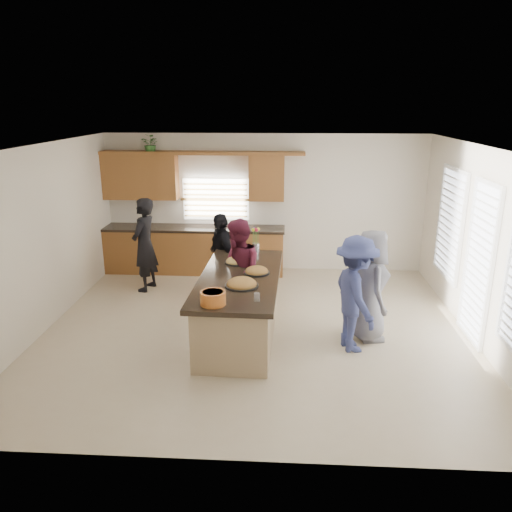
# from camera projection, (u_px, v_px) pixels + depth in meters

# --- Properties ---
(floor) EXTENTS (6.50, 6.50, 0.00)m
(floor) POSITION_uv_depth(u_px,v_px,m) (256.00, 329.00, 7.79)
(floor) COLOR beige
(floor) RESTS_ON ground
(room_shell) EXTENTS (6.52, 6.02, 2.81)m
(room_shell) POSITION_uv_depth(u_px,v_px,m) (256.00, 209.00, 7.23)
(room_shell) COLOR silver
(room_shell) RESTS_ON ground
(back_cabinetry) EXTENTS (4.08, 0.66, 2.46)m
(back_cabinetry) POSITION_uv_depth(u_px,v_px,m) (192.00, 228.00, 10.21)
(back_cabinetry) COLOR brown
(back_cabinetry) RESTS_ON ground
(right_wall_glazing) EXTENTS (0.06, 4.00, 2.25)m
(right_wall_glazing) POSITION_uv_depth(u_px,v_px,m) (481.00, 253.00, 7.08)
(right_wall_glazing) COLOR white
(right_wall_glazing) RESTS_ON ground
(island) EXTENTS (1.23, 2.73, 0.95)m
(island) POSITION_uv_depth(u_px,v_px,m) (240.00, 307.00, 7.48)
(island) COLOR tan
(island) RESTS_ON ground
(platter_front) EXTENTS (0.47, 0.47, 0.19)m
(platter_front) POSITION_uv_depth(u_px,v_px,m) (242.00, 284.00, 6.90)
(platter_front) COLOR black
(platter_front) RESTS_ON island
(platter_mid) EXTENTS (0.38, 0.38, 0.16)m
(platter_mid) POSITION_uv_depth(u_px,v_px,m) (257.00, 272.00, 7.42)
(platter_mid) COLOR black
(platter_mid) RESTS_ON island
(platter_back) EXTENTS (0.38, 0.38, 0.15)m
(platter_back) POSITION_uv_depth(u_px,v_px,m) (237.00, 261.00, 7.89)
(platter_back) COLOR black
(platter_back) RESTS_ON island
(salad_bowl) EXTENTS (0.32, 0.32, 0.17)m
(salad_bowl) POSITION_uv_depth(u_px,v_px,m) (213.00, 297.00, 6.26)
(salad_bowl) COLOR orange
(salad_bowl) RESTS_ON island
(clear_cup) EXTENTS (0.08, 0.08, 0.11)m
(clear_cup) POSITION_uv_depth(u_px,v_px,m) (257.00, 297.00, 6.38)
(clear_cup) COLOR white
(clear_cup) RESTS_ON island
(plate_stack) EXTENTS (0.21, 0.21, 0.05)m
(plate_stack) POSITION_uv_depth(u_px,v_px,m) (248.00, 258.00, 8.06)
(plate_stack) COLOR #CA9BE1
(plate_stack) RESTS_ON island
(flower_vase) EXTENTS (0.14, 0.14, 0.42)m
(flower_vase) POSITION_uv_depth(u_px,v_px,m) (256.00, 239.00, 8.44)
(flower_vase) COLOR silver
(flower_vase) RESTS_ON island
(potted_plant) EXTENTS (0.44, 0.41, 0.39)m
(potted_plant) POSITION_uv_depth(u_px,v_px,m) (151.00, 144.00, 9.84)
(potted_plant) COLOR #39722D
(potted_plant) RESTS_ON back_cabinetry
(woman_left_back) EXTENTS (0.54, 0.71, 1.74)m
(woman_left_back) POSITION_uv_depth(u_px,v_px,m) (145.00, 245.00, 9.18)
(woman_left_back) COLOR black
(woman_left_back) RESTS_ON ground
(woman_left_mid) EXTENTS (0.85, 0.97, 1.69)m
(woman_left_mid) POSITION_uv_depth(u_px,v_px,m) (238.00, 272.00, 7.79)
(woman_left_mid) COLOR maroon
(woman_left_mid) RESTS_ON ground
(woman_left_front) EXTENTS (0.77, 0.98, 1.56)m
(woman_left_front) POSITION_uv_depth(u_px,v_px,m) (221.00, 257.00, 8.80)
(woman_left_front) COLOR black
(woman_left_front) RESTS_ON ground
(woman_right_back) EXTENTS (0.86, 1.19, 1.67)m
(woman_right_back) POSITION_uv_depth(u_px,v_px,m) (355.00, 294.00, 6.94)
(woman_right_back) COLOR navy
(woman_right_back) RESTS_ON ground
(woman_right_front) EXTENTS (0.64, 0.88, 1.67)m
(woman_right_front) POSITION_uv_depth(u_px,v_px,m) (370.00, 286.00, 7.26)
(woman_right_front) COLOR slate
(woman_right_front) RESTS_ON ground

